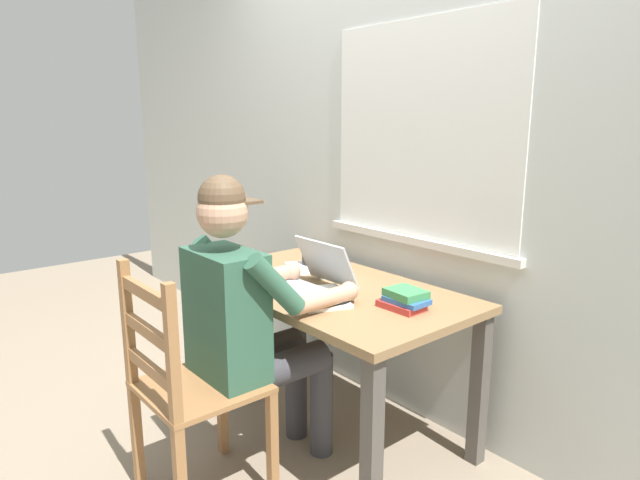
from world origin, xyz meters
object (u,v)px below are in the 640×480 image
desk (326,305)px  wooden_chair (188,388)px  seated_person (250,315)px  coffee_mug_white (326,268)px  coffee_mug_dark (311,256)px  book_stack_main (404,299)px  landscape_photo_print (405,289)px  laptop (309,280)px  computer_mouse (340,302)px

desk → wooden_chair: wooden_chair is taller
seated_person → coffee_mug_white: seated_person is taller
coffee_mug_dark → book_stack_main: (0.75, -0.13, -0.01)m
desk → coffee_mug_white: size_ratio=11.04×
desk → wooden_chair: bearing=-85.9°
desk → seated_person: bearing=-83.3°
landscape_photo_print → coffee_mug_white: bearing=-136.1°
wooden_chair → laptop: 0.68m
coffee_mug_white → desk: bearing=-40.0°
laptop → coffee_mug_white: (-0.11, 0.19, -0.00)m
seated_person → coffee_mug_dark: (-0.37, 0.61, 0.07)m
computer_mouse → book_stack_main: size_ratio=0.53×
seated_person → computer_mouse: 0.36m
wooden_chair → computer_mouse: (0.20, 0.58, 0.26)m
laptop → computer_mouse: bearing=-6.5°
desk → laptop: size_ratio=4.03×
seated_person → book_stack_main: 0.61m
seated_person → wooden_chair: size_ratio=1.32×
desk → seated_person: size_ratio=1.07×
laptop → book_stack_main: (0.42, 0.15, -0.01)m
desk → computer_mouse: computer_mouse is taller
wooden_chair → landscape_photo_print: bearing=77.4°
book_stack_main → landscape_photo_print: bearing=131.0°
seated_person → book_stack_main: size_ratio=6.60×
seated_person → wooden_chair: 0.36m
wooden_chair → landscape_photo_print: 1.01m
laptop → landscape_photo_print: size_ratio=2.54×
seated_person → computer_mouse: seated_person is taller
coffee_mug_white → book_stack_main: (0.52, -0.04, -0.01)m
wooden_chair → landscape_photo_print: size_ratio=7.26×
computer_mouse → coffee_mug_dark: 0.64m
laptop → book_stack_main: size_ratio=1.75×
desk → landscape_photo_print: (0.26, 0.23, 0.10)m
laptop → coffee_mug_white: bearing=119.4°
coffee_mug_white → book_stack_main: bearing=-4.5°
laptop → coffee_mug_dark: size_ratio=2.66×
wooden_chair → coffee_mug_white: 0.86m
computer_mouse → coffee_mug_white: 0.40m
coffee_mug_dark → landscape_photo_print: size_ratio=0.95×
laptop → landscape_photo_print: bearing=54.2°
seated_person → computer_mouse: (0.20, 0.30, 0.04)m
coffee_mug_white → book_stack_main: size_ratio=0.64×
laptop → landscape_photo_print: (0.25, 0.34, -0.05)m
seated_person → coffee_mug_dark: bearing=121.3°
desk → coffee_mug_white: coffee_mug_white is taller
desk → laptop: laptop is taller
coffee_mug_white → coffee_mug_dark: 0.24m
desk → book_stack_main: size_ratio=7.04×
book_stack_main → landscape_photo_print: size_ratio=1.45×
wooden_chair → book_stack_main: (0.38, 0.76, 0.28)m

